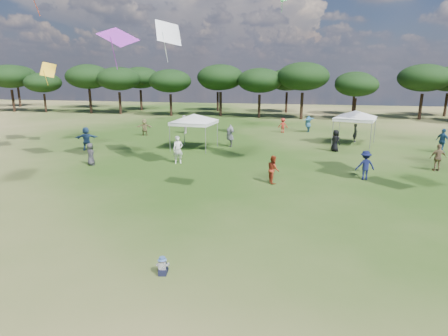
{
  "coord_description": "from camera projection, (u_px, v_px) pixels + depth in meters",
  "views": [
    {
      "loc": [
        3.44,
        -8.21,
        6.04
      ],
      "look_at": [
        0.46,
        6.0,
        2.38
      ],
      "focal_mm": 30.0,
      "sensor_mm": 36.0,
      "label": 1
    }
  ],
  "objects": [
    {
      "name": "ground",
      "position": [
        161.0,
        308.0,
        9.95
      ],
      "size": [
        140.0,
        140.0,
        0.0
      ],
      "primitive_type": "plane",
      "color": "#2B4815",
      "rests_on": "ground"
    },
    {
      "name": "tree_line",
      "position": [
        297.0,
        78.0,
        53.13
      ],
      "size": [
        108.78,
        17.63,
        7.77
      ],
      "color": "black",
      "rests_on": "ground"
    },
    {
      "name": "tent_left",
      "position": [
        194.0,
        115.0,
        30.29
      ],
      "size": [
        6.45,
        6.45,
        3.19
      ],
      "rotation": [
        0.0,
        0.0,
        -0.09
      ],
      "color": "gray",
      "rests_on": "ground"
    },
    {
      "name": "tent_right",
      "position": [
        356.0,
        112.0,
        32.15
      ],
      "size": [
        6.35,
        6.35,
        3.28
      ],
      "rotation": [
        0.0,
        0.0,
        -0.27
      ],
      "color": "gray",
      "rests_on": "ground"
    },
    {
      "name": "toddler",
      "position": [
        163.0,
        266.0,
        11.55
      ],
      "size": [
        0.42,
        0.46,
        0.59
      ],
      "rotation": [
        0.0,
        0.0,
        0.2
      ],
      "color": "black",
      "rests_on": "ground"
    },
    {
      "name": "festival_crowd",
      "position": [
        249.0,
        136.0,
        31.77
      ],
      "size": [
        29.26,
        21.58,
        1.91
      ],
      "color": "#171D51",
      "rests_on": "ground"
    }
  ]
}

